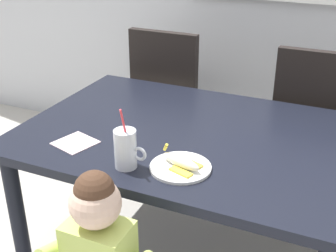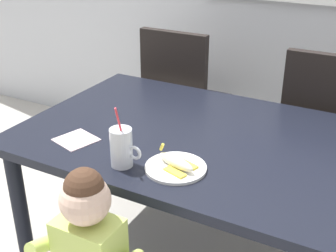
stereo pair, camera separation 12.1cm
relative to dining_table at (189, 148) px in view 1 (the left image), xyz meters
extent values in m
cube|color=black|center=(0.00, 0.00, 0.06)|extent=(1.45, 1.02, 0.04)
cylinder|color=black|center=(-0.64, -0.43, -0.29)|extent=(0.07, 0.07, 0.66)
cylinder|color=black|center=(-0.64, 0.43, -0.29)|extent=(0.07, 0.07, 0.66)
cube|color=black|center=(-0.42, 0.83, -0.17)|extent=(0.44, 0.44, 0.06)
cube|color=black|center=(-0.42, 0.63, 0.10)|extent=(0.42, 0.05, 0.48)
cylinder|color=black|center=(-0.23, 1.02, -0.41)|extent=(0.04, 0.04, 0.42)
cylinder|color=black|center=(-0.61, 1.02, -0.41)|extent=(0.04, 0.04, 0.42)
cylinder|color=black|center=(-0.23, 0.64, -0.41)|extent=(0.04, 0.04, 0.42)
cylinder|color=black|center=(-0.61, 0.64, -0.41)|extent=(0.04, 0.04, 0.42)
cube|color=black|center=(0.45, 0.79, -0.17)|extent=(0.44, 0.44, 0.06)
cube|color=black|center=(0.45, 0.59, 0.10)|extent=(0.42, 0.05, 0.48)
cylinder|color=black|center=(0.26, 0.98, -0.41)|extent=(0.04, 0.04, 0.42)
cylinder|color=black|center=(0.26, 0.60, -0.41)|extent=(0.04, 0.04, 0.42)
sphere|color=beige|center=(-0.06, -0.65, 0.11)|extent=(0.17, 0.17, 0.17)
sphere|color=#472D1E|center=(-0.06, -0.65, 0.15)|extent=(0.13, 0.13, 0.13)
cylinder|color=#C6DB66|center=(-0.20, -0.67, -0.10)|extent=(0.05, 0.24, 0.13)
cylinder|color=silver|center=(-0.11, -0.37, 0.16)|extent=(0.08, 0.08, 0.15)
cylinder|color=white|center=(-0.11, -0.37, 0.13)|extent=(0.07, 0.07, 0.08)
torus|color=silver|center=(-0.05, -0.37, 0.15)|extent=(0.06, 0.01, 0.06)
cylinder|color=#E5333F|center=(-0.10, -0.38, 0.23)|extent=(0.01, 0.07, 0.21)
cylinder|color=white|center=(0.08, -0.31, 0.09)|extent=(0.23, 0.23, 0.01)
ellipsoid|color=#F4EAC6|center=(0.09, -0.31, 0.12)|extent=(0.18, 0.09, 0.04)
cube|color=yellow|center=(0.10, -0.35, 0.10)|extent=(0.10, 0.06, 0.01)
cube|color=yellow|center=(0.12, -0.28, 0.10)|extent=(0.10, 0.06, 0.01)
cylinder|color=yellow|center=(0.01, -0.28, 0.15)|extent=(0.03, 0.02, 0.03)
cube|color=silver|center=(-0.39, -0.30, 0.08)|extent=(0.19, 0.19, 0.00)
camera|label=1|loc=(0.63, -1.63, 0.94)|focal=47.81mm
camera|label=2|loc=(0.74, -1.58, 0.94)|focal=47.81mm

